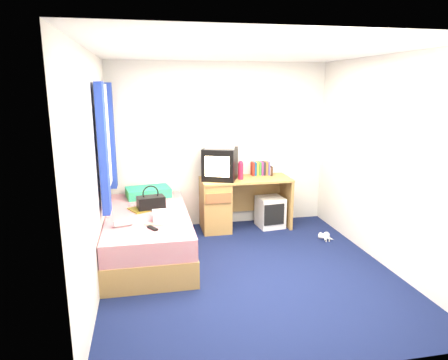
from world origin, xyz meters
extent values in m
plane|color=#0C1438|center=(0.00, 0.00, 0.00)|extent=(3.40, 3.40, 0.00)
plane|color=white|center=(0.00, 0.00, 2.40)|extent=(3.40, 3.40, 0.00)
plane|color=silver|center=(0.00, 1.70, 1.20)|extent=(3.20, 0.00, 3.20)
plane|color=silver|center=(0.00, -1.70, 1.20)|extent=(3.20, 0.00, 3.20)
plane|color=silver|center=(-1.60, 0.00, 1.20)|extent=(0.00, 3.40, 3.40)
plane|color=silver|center=(1.60, 0.00, 1.20)|extent=(0.00, 3.40, 3.40)
cube|color=#B2874A|center=(-1.10, 0.70, 0.15)|extent=(1.00, 2.00, 0.30)
cube|color=#9A5F38|center=(-0.60, 0.30, 0.16)|extent=(0.02, 0.70, 0.18)
cube|color=silver|center=(-1.10, 0.70, 0.42)|extent=(0.98, 1.98, 0.24)
cube|color=teal|center=(-1.07, 1.47, 0.60)|extent=(0.65, 0.47, 0.13)
cube|color=#B2874A|center=(0.32, 1.42, 0.73)|extent=(1.30, 0.55, 0.03)
cube|color=#B2874A|center=(-0.13, 1.42, 0.36)|extent=(0.40, 0.52, 0.72)
cube|color=#B2874A|center=(0.95, 1.42, 0.36)|extent=(0.04, 0.52, 0.72)
cube|color=#B2874A|center=(0.57, 1.67, 0.45)|extent=(0.78, 0.03, 0.55)
cube|color=white|center=(0.70, 1.39, 0.23)|extent=(0.40, 0.40, 0.45)
cube|color=black|center=(-0.05, 1.44, 0.98)|extent=(0.58, 0.56, 0.45)
cube|color=#FFD9A1|center=(-0.13, 1.24, 0.98)|extent=(0.32, 0.15, 0.28)
cube|color=silver|center=(-0.05, 1.44, 1.24)|extent=(0.47, 0.39, 0.08)
cube|color=maroon|center=(0.47, 1.60, 0.85)|extent=(0.03, 0.13, 0.20)
cube|color=navy|center=(0.51, 1.60, 0.85)|extent=(0.03, 0.13, 0.20)
cube|color=gold|center=(0.54, 1.60, 0.85)|extent=(0.03, 0.13, 0.20)
cube|color=#337F33|center=(0.58, 1.60, 0.85)|extent=(0.03, 0.13, 0.20)
cube|color=#7F337F|center=(0.61, 1.60, 0.85)|extent=(0.03, 0.13, 0.20)
cube|color=#262626|center=(0.65, 1.60, 0.85)|extent=(0.03, 0.13, 0.20)
cube|color=#B26633|center=(0.68, 1.60, 0.85)|extent=(0.03, 0.13, 0.20)
cube|color=#4C4C99|center=(0.72, 1.60, 0.85)|extent=(0.03, 0.13, 0.20)
cube|color=#311B10|center=(0.74, 1.55, 0.82)|extent=(0.02, 0.12, 0.14)
cylinder|color=red|center=(0.23, 1.38, 0.87)|extent=(0.09, 0.09, 0.24)
cylinder|color=white|center=(0.19, 1.50, 0.83)|extent=(0.05, 0.05, 0.17)
cube|color=black|center=(-1.05, 0.86, 0.62)|extent=(0.36, 0.25, 0.17)
torus|color=black|center=(-1.05, 0.86, 0.75)|extent=(0.20, 0.05, 0.20)
cube|color=silver|center=(-0.89, 0.40, 0.59)|extent=(0.32, 0.27, 0.10)
cube|color=gold|center=(-1.19, 0.85, 0.55)|extent=(0.31, 0.34, 0.01)
cylinder|color=silver|center=(-1.37, 0.28, 0.58)|extent=(0.21, 0.12, 0.07)
cube|color=yellow|center=(-1.03, 0.27, 0.55)|extent=(0.23, 0.12, 0.01)
cube|color=black|center=(-1.05, 0.12, 0.55)|extent=(0.12, 0.16, 0.02)
cube|color=silver|center=(-1.58, 0.90, 1.45)|extent=(0.02, 0.90, 1.10)
cube|color=white|center=(-1.57, 0.90, 2.04)|extent=(0.06, 1.06, 0.08)
cube|color=white|center=(-1.57, 0.90, 0.86)|extent=(0.06, 1.06, 0.08)
cube|color=navy|center=(-1.53, 0.31, 1.40)|extent=(0.08, 0.24, 1.40)
cube|color=navy|center=(-1.53, 1.49, 1.40)|extent=(0.08, 0.24, 1.40)
cone|color=silver|center=(1.29, 0.70, 0.04)|extent=(0.19, 0.23, 0.09)
cone|color=silver|center=(1.27, 0.70, 0.04)|extent=(0.19, 0.23, 0.09)
camera|label=1|loc=(-1.10, -4.04, 2.05)|focal=32.00mm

